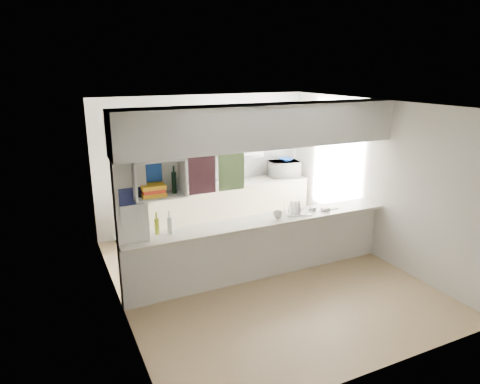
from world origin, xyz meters
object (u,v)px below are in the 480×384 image
wine_bottles (158,227)px  bowl (286,160)px  dish_rack (298,208)px  microwave (284,169)px

wine_bottles → bowl: bearing=32.3°
wine_bottles → dish_rack: bearing=-0.9°
microwave → bowl: size_ratio=2.21×
bowl → dish_rack: 2.31m
microwave → wine_bottles: microwave is taller
dish_rack → wine_bottles: bearing=-162.6°
bowl → wine_bottles: size_ratio=0.74×
microwave → dish_rack: microwave is taller
microwave → wine_bottles: 3.77m
microwave → bowl: bowl is taller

